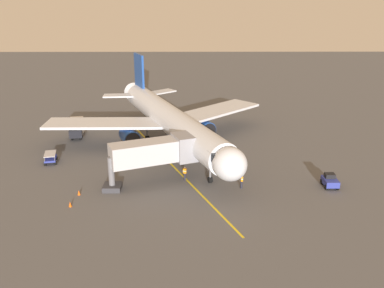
{
  "coord_description": "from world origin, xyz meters",
  "views": [
    {
      "loc": [
        -1.55,
        59.88,
        20.5
      ],
      "look_at": [
        -1.88,
        10.1,
        3.0
      ],
      "focal_mm": 39.05,
      "sensor_mm": 36.0,
      "label": 1
    }
  ],
  "objects": [
    {
      "name": "airplane",
      "position": [
        1.26,
        2.44,
        4.0
      ],
      "size": [
        32.23,
        38.53,
        11.5
      ],
      "color": "silver",
      "rests_on": "ground"
    },
    {
      "name": "apron_lead_in_line",
      "position": [
        1.15,
        8.7,
        0.01
      ],
      "size": [
        15.4,
        37.1,
        0.01
      ],
      "primitive_type": "cube",
      "rotation": [
        0.0,
        0.0,
        0.39
      ],
      "color": "yellow",
      "rests_on": "ground"
    },
    {
      "name": "baggage_cart_near_nose",
      "position": [
        16.69,
        8.77,
        0.66
      ],
      "size": [
        2.03,
        2.85,
        1.27
      ],
      "color": "#2D3899",
      "rests_on": "ground"
    },
    {
      "name": "tug_portside",
      "position": [
        -17.64,
        16.41,
        0.7
      ],
      "size": [
        1.57,
        2.31,
        1.5
      ],
      "color": "#2D3899",
      "rests_on": "ground"
    },
    {
      "name": "safety_cone_nose_left",
      "position": [
        10.84,
        21.11,
        0.28
      ],
      "size": [
        0.32,
        0.32,
        0.55
      ],
      "primitive_type": "cone",
      "color": "#F2590F",
      "rests_on": "ground"
    },
    {
      "name": "ground_crew_wing_walker",
      "position": [
        -1.0,
        14.5,
        0.89
      ],
      "size": [
        0.46,
        0.37,
        1.71
      ],
      "color": "#23232D",
      "rests_on": "ground"
    },
    {
      "name": "jet_bridge",
      "position": [
        1.95,
        14.92,
        3.76
      ],
      "size": [
        11.23,
        6.63,
        5.4
      ],
      "color": "#B7B7BC",
      "rests_on": "ground"
    },
    {
      "name": "safety_cone_nose_right",
      "position": [
        10.61,
        18.37,
        0.28
      ],
      "size": [
        0.32,
        0.32,
        0.55
      ],
      "primitive_type": "cone",
      "color": "#F2590F",
      "rests_on": "ground"
    },
    {
      "name": "ground_plane",
      "position": [
        0.0,
        0.0,
        0.0
      ],
      "size": [
        220.0,
        220.0,
        0.0
      ],
      "primitive_type": "plane",
      "color": "#565659"
    },
    {
      "name": "box_truck_starboard_side",
      "position": [
        16.04,
        -2.23,
        1.39
      ],
      "size": [
        2.72,
        4.87,
        2.62
      ],
      "color": "black",
      "rests_on": "ground"
    },
    {
      "name": "ground_crew_marshaller",
      "position": [
        -7.46,
        16.75,
        0.89
      ],
      "size": [
        0.29,
        0.42,
        1.71
      ],
      "color": "#23232D",
      "rests_on": "ground"
    }
  ]
}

